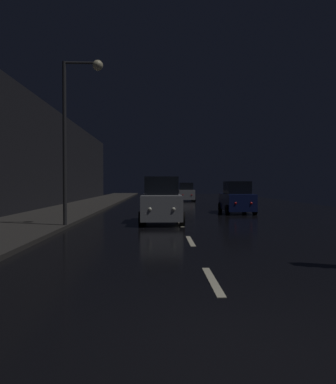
{
  "coord_description": "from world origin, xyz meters",
  "views": [
    {
      "loc": [
        -1.05,
        -4.29,
        1.89
      ],
      "look_at": [
        -0.59,
        13.86,
        1.49
      ],
      "focal_mm": 35.46,
      "sensor_mm": 36.0,
      "label": 1
    }
  ],
  "objects_px": {
    "car_parked_right_far": "(237,199)",
    "streetlamp_overhead": "(76,117)",
    "car_approaching_headlights": "(161,202)",
    "car_distant_taillights": "(186,193)"
  },
  "relations": [
    {
      "from": "streetlamp_overhead",
      "to": "car_parked_right_far",
      "type": "bearing_deg",
      "value": 44.0
    },
    {
      "from": "streetlamp_overhead",
      "to": "car_approaching_headlights",
      "type": "height_order",
      "value": "streetlamp_overhead"
    },
    {
      "from": "streetlamp_overhead",
      "to": "car_parked_right_far",
      "type": "xyz_separation_m",
      "value": [
        8.51,
        8.22,
        -3.76
      ]
    },
    {
      "from": "streetlamp_overhead",
      "to": "car_parked_right_far",
      "type": "height_order",
      "value": "streetlamp_overhead"
    },
    {
      "from": "car_approaching_headlights",
      "to": "streetlamp_overhead",
      "type": "bearing_deg",
      "value": -56.84
    },
    {
      "from": "streetlamp_overhead",
      "to": "car_approaching_headlights",
      "type": "relative_size",
      "value": 1.6
    },
    {
      "from": "streetlamp_overhead",
      "to": "car_distant_taillights",
      "type": "bearing_deg",
      "value": 75.6
    },
    {
      "from": "streetlamp_overhead",
      "to": "car_approaching_headlights",
      "type": "bearing_deg",
      "value": 33.16
    },
    {
      "from": "car_parked_right_far",
      "to": "streetlamp_overhead",
      "type": "bearing_deg",
      "value": 134.0
    },
    {
      "from": "streetlamp_overhead",
      "to": "car_distant_taillights",
      "type": "height_order",
      "value": "streetlamp_overhead"
    }
  ]
}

